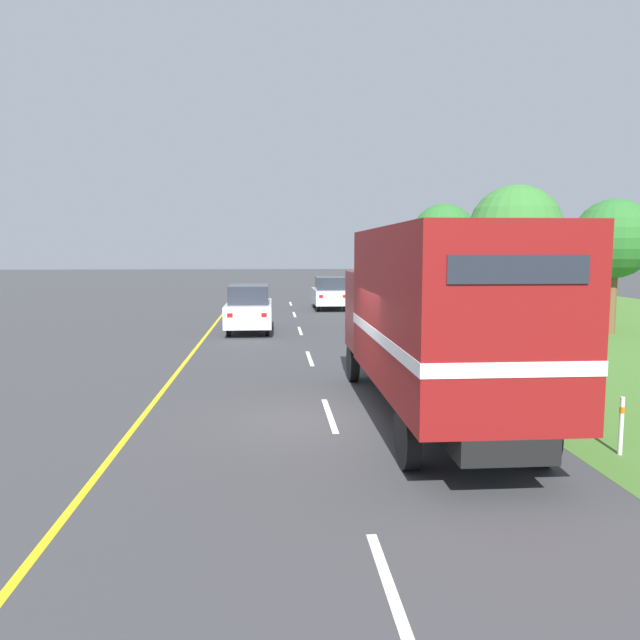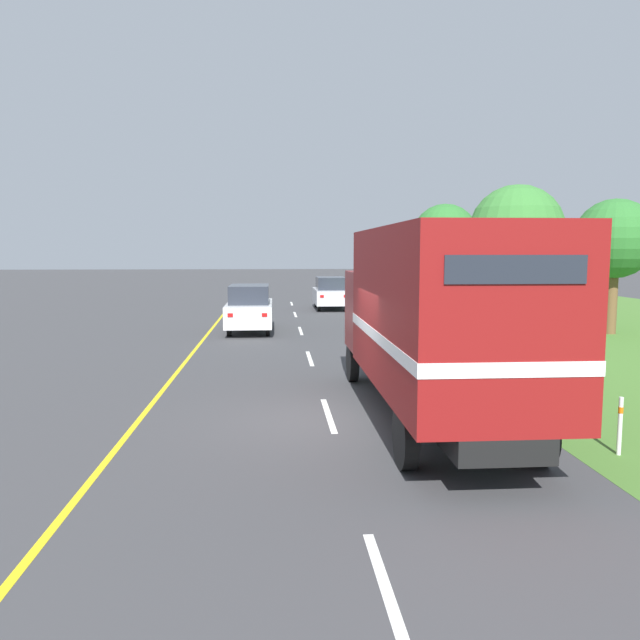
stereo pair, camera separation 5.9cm
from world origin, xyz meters
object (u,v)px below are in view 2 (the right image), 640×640
(horse_trailer_truck, at_px, (433,316))
(lead_car_white, at_px, (250,308))
(roadside_tree_near, at_px, (615,240))
(highway_sign, at_px, (503,302))
(roadside_tree_mid, at_px, (516,232))
(delineator_post, at_px, (620,424))
(lead_car_silver_ahead, at_px, (331,293))
(roadside_tree_far, at_px, (445,237))

(horse_trailer_truck, relative_size, lead_car_white, 1.91)
(roadside_tree_near, bearing_deg, highway_sign, -146.63)
(highway_sign, relative_size, roadside_tree_mid, 0.41)
(lead_car_white, distance_m, roadside_tree_near, 14.60)
(roadside_tree_near, relative_size, delineator_post, 5.56)
(horse_trailer_truck, xyz_separation_m, lead_car_silver_ahead, (0.15, 23.22, -1.12))
(highway_sign, relative_size, delineator_post, 2.82)
(lead_car_white, xyz_separation_m, roadside_tree_mid, (13.12, 5.45, 3.24))
(delineator_post, bearing_deg, highway_sign, 79.50)
(delineator_post, bearing_deg, roadside_tree_far, 80.14)
(roadside_tree_near, height_order, roadside_tree_mid, roadside_tree_mid)
(roadside_tree_near, distance_m, delineator_post, 16.49)
(lead_car_white, bearing_deg, lead_car_silver_ahead, 66.38)
(roadside_tree_mid, distance_m, roadside_tree_far, 7.41)
(highway_sign, bearing_deg, lead_car_white, 146.84)
(highway_sign, bearing_deg, lead_car_silver_ahead, 105.99)
(lead_car_silver_ahead, height_order, roadside_tree_near, roadside_tree_near)
(horse_trailer_truck, height_order, delineator_post, horse_trailer_truck)
(highway_sign, height_order, roadside_tree_mid, roadside_tree_mid)
(horse_trailer_truck, distance_m, lead_car_silver_ahead, 23.25)
(roadside_tree_mid, height_order, roadside_tree_far, roadside_tree_mid)
(horse_trailer_truck, bearing_deg, lead_car_silver_ahead, 89.63)
(roadside_tree_far, bearing_deg, lead_car_silver_ahead, -156.37)
(horse_trailer_truck, height_order, highway_sign, horse_trailer_truck)
(lead_car_white, distance_m, roadside_tree_far, 17.37)
(horse_trailer_truck, distance_m, lead_car_white, 14.36)
(lead_car_white, xyz_separation_m, roadside_tree_near, (14.24, -1.68, 2.73))
(roadside_tree_near, xyz_separation_m, roadside_tree_mid, (-1.12, 7.12, 0.50))
(lead_car_silver_ahead, xyz_separation_m, roadside_tree_mid, (8.98, -4.02, 3.28))
(roadside_tree_mid, distance_m, delineator_post, 22.64)
(lead_car_silver_ahead, xyz_separation_m, highway_sign, (4.29, -14.97, 0.67))
(horse_trailer_truck, relative_size, delineator_post, 8.99)
(highway_sign, distance_m, roadside_tree_far, 18.60)
(lead_car_silver_ahead, bearing_deg, horse_trailer_truck, -90.37)
(horse_trailer_truck, bearing_deg, roadside_tree_near, 49.67)
(roadside_tree_far, bearing_deg, roadside_tree_near, -79.05)
(highway_sign, xyz_separation_m, delineator_post, (-1.92, -10.38, -1.09))
(highway_sign, height_order, delineator_post, highway_sign)
(roadside_tree_mid, bearing_deg, lead_car_silver_ahead, 155.91)
(lead_car_white, height_order, highway_sign, highway_sign)
(horse_trailer_truck, bearing_deg, delineator_post, -40.20)
(roadside_tree_near, relative_size, roadside_tree_mid, 0.81)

